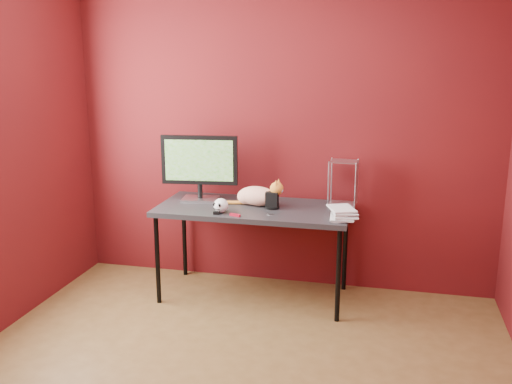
% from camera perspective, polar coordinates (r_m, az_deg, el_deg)
% --- Properties ---
extents(room, '(3.52, 3.52, 2.61)m').
position_cam_1_polar(room, '(2.98, -3.56, 4.50)').
color(room, brown).
rests_on(room, ground).
extents(desk, '(1.50, 0.70, 0.75)m').
position_cam_1_polar(desk, '(4.48, -0.22, -2.09)').
color(desk, black).
rests_on(desk, ground).
extents(monitor, '(0.62, 0.23, 0.53)m').
position_cam_1_polar(monitor, '(4.60, -5.68, 2.73)').
color(monitor, '#B4B4B9').
rests_on(monitor, desk).
extents(cat, '(0.49, 0.23, 0.23)m').
position_cam_1_polar(cat, '(4.48, 0.19, -0.38)').
color(cat, orange).
rests_on(cat, desk).
extents(skull_mug, '(0.11, 0.12, 0.11)m').
position_cam_1_polar(skull_mug, '(4.29, -3.53, -1.35)').
color(skull_mug, white).
rests_on(skull_mug, desk).
extents(speaker, '(0.11, 0.11, 0.13)m').
position_cam_1_polar(speaker, '(4.40, 1.61, -0.87)').
color(speaker, black).
rests_on(speaker, desk).
extents(book_stack, '(0.24, 0.28, 0.92)m').
position_cam_1_polar(book_stack, '(4.09, 7.81, 3.57)').
color(book_stack, beige).
rests_on(book_stack, desk).
extents(wire_rack, '(0.22, 0.18, 0.36)m').
position_cam_1_polar(wire_rack, '(4.53, 8.70, 0.93)').
color(wire_rack, '#B4B4B9').
rests_on(wire_rack, desk).
extents(pocket_knife, '(0.09, 0.05, 0.02)m').
position_cam_1_polar(pocket_knife, '(4.21, -2.11, -2.31)').
color(pocket_knife, '#A20C20').
rests_on(pocket_knife, desk).
extents(black_gadget, '(0.05, 0.03, 0.02)m').
position_cam_1_polar(black_gadget, '(4.26, -3.96, -2.10)').
color(black_gadget, black).
rests_on(black_gadget, desk).
extents(washer, '(0.05, 0.05, 0.00)m').
position_cam_1_polar(washer, '(4.25, 1.41, -2.25)').
color(washer, '#B4B4B9').
rests_on(washer, desk).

